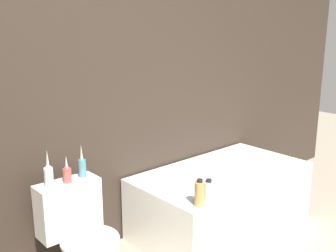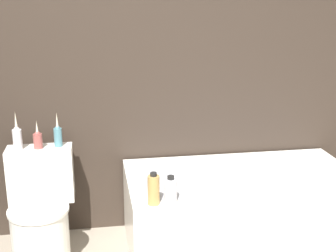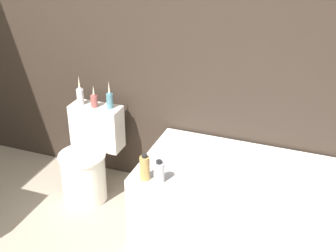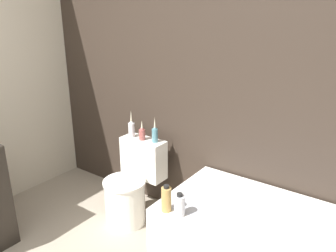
{
  "view_description": "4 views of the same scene",
  "coord_description": "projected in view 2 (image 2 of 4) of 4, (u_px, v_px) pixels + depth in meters",
  "views": [
    {
      "loc": [
        -1.53,
        -0.39,
        1.67
      ],
      "look_at": [
        0.19,
        1.55,
        1.02
      ],
      "focal_mm": 42.0,
      "sensor_mm": 36.0,
      "label": 1
    },
    {
      "loc": [
        -0.09,
        -1.08,
        1.67
      ],
      "look_at": [
        0.33,
        1.5,
        0.9
      ],
      "focal_mm": 50.0,
      "sensor_mm": 36.0,
      "label": 2
    },
    {
      "loc": [
        1.27,
        -1.08,
        2.24
      ],
      "look_at": [
        0.33,
        1.39,
        0.88
      ],
      "focal_mm": 50.0,
      "sensor_mm": 36.0,
      "label": 3
    },
    {
      "loc": [
        1.31,
        -0.23,
        1.74
      ],
      "look_at": [
        0.02,
        1.55,
        0.99
      ],
      "focal_mm": 35.0,
      "sensor_mm": 36.0,
      "label": 4
    }
  ],
  "objects": [
    {
      "name": "vase_bronze",
      "position": [
        58.0,
        135.0,
        2.97
      ],
      "size": [
        0.05,
        0.05,
        0.22
      ],
      "color": "teal",
      "rests_on": "toilet"
    },
    {
      "name": "wall_back_tiled",
      "position": [
        105.0,
        47.0,
        3.07
      ],
      "size": [
        6.4,
        0.06,
        2.6
      ],
      "color": "#332821",
      "rests_on": "ground_plane"
    },
    {
      "name": "shampoo_bottle_short",
      "position": [
        171.0,
        190.0,
        2.59
      ],
      "size": [
        0.07,
        0.07,
        0.16
      ],
      "color": "silver",
      "rests_on": "bathtub"
    },
    {
      "name": "vase_silver",
      "position": [
        38.0,
        139.0,
        2.93
      ],
      "size": [
        0.06,
        0.06,
        0.18
      ],
      "color": "#994C47",
      "rests_on": "toilet"
    },
    {
      "name": "bathtub",
      "position": [
        241.0,
        211.0,
        3.07
      ],
      "size": [
        1.48,
        0.8,
        0.52
      ],
      "color": "white",
      "rests_on": "ground"
    },
    {
      "name": "vase_gold",
      "position": [
        17.0,
        137.0,
        2.91
      ],
      "size": [
        0.06,
        0.06,
        0.24
      ],
      "color": "silver",
      "rests_on": "toilet"
    },
    {
      "name": "toilet",
      "position": [
        41.0,
        215.0,
        2.91
      ],
      "size": [
        0.41,
        0.53,
        0.7
      ],
      "color": "white",
      "rests_on": "ground"
    },
    {
      "name": "shampoo_bottle_tall",
      "position": [
        154.0,
        190.0,
        2.56
      ],
      "size": [
        0.07,
        0.07,
        0.19
      ],
      "color": "tan",
      "rests_on": "bathtub"
    }
  ]
}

